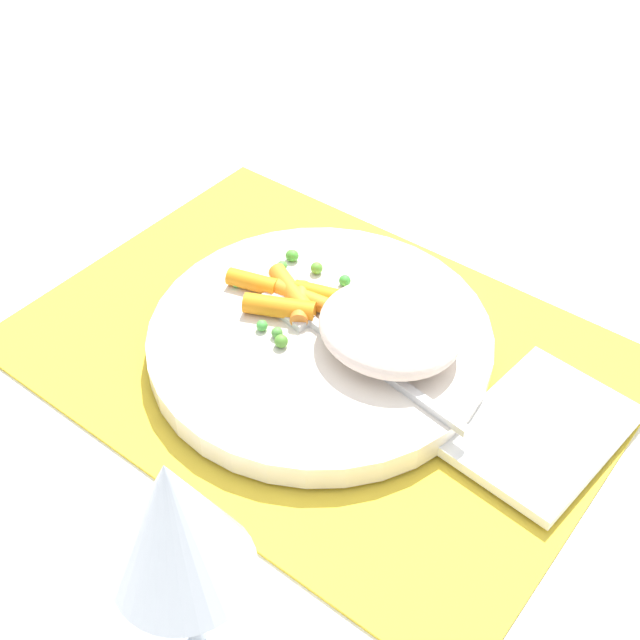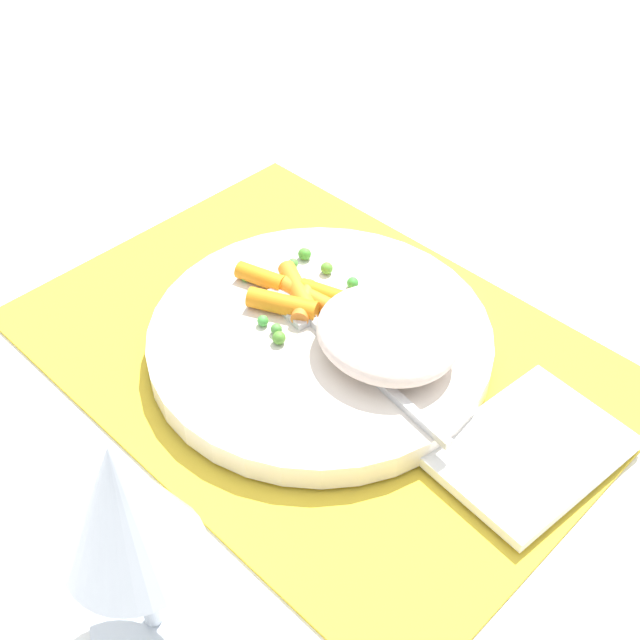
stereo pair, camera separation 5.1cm
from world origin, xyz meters
name	(u,v)px [view 1 (the left image)]	position (x,y,z in m)	size (l,w,h in m)	color
ground_plane	(320,355)	(0.00, 0.00, 0.00)	(2.40, 2.40, 0.00)	white
placemat	(320,353)	(0.00, 0.00, 0.00)	(0.42, 0.30, 0.01)	gold
plate	(320,340)	(0.00, 0.00, 0.02)	(0.24, 0.24, 0.02)	silver
rice_mound	(390,328)	(-0.05, -0.02, 0.04)	(0.10, 0.09, 0.03)	beige
carrot_portion	(290,296)	(0.04, -0.01, 0.03)	(0.09, 0.06, 0.02)	orange
pea_scatter	(288,287)	(0.04, -0.02, 0.03)	(0.08, 0.09, 0.01)	#449234
fork	(339,341)	(-0.02, 0.00, 0.03)	(0.18, 0.04, 0.01)	silver
wine_glass	(176,528)	(-0.08, 0.21, 0.10)	(0.07, 0.07, 0.15)	silver
napkin	(541,430)	(-0.16, -0.03, 0.01)	(0.09, 0.12, 0.01)	white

